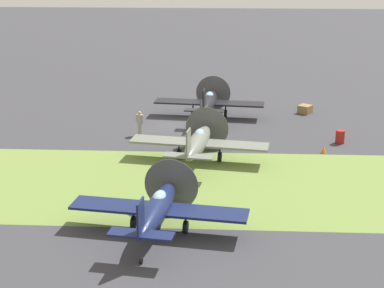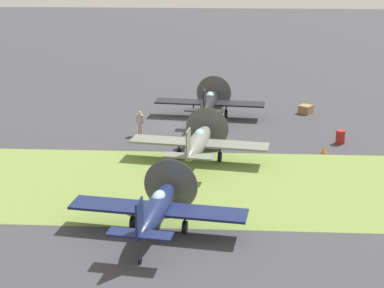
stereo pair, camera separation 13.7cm
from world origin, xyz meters
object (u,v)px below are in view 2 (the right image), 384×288
fuel_drum (340,137)px  supply_crate (306,109)px  runway_marker_cone (324,150)px  airplane_lead (209,102)px  airplane_wingman (198,142)px  ground_crew_chief (140,123)px  airplane_trail (157,208)px

fuel_drum → supply_crate: bearing=100.8°
supply_crate → runway_marker_cone: (0.05, -9.44, -0.10)m
airplane_lead → fuel_drum: 10.63m
airplane_lead → supply_crate: 7.75m
airplane_lead → airplane_wingman: airplane_wingman is taller
ground_crew_chief → fuel_drum: size_ratio=1.92×
airplane_trail → supply_crate: (9.32, 21.31, -0.93)m
runway_marker_cone → airplane_trail: bearing=-128.3°
airplane_trail → airplane_lead: bearing=92.7°
supply_crate → runway_marker_cone: bearing=-89.7°
supply_crate → runway_marker_cone: 9.45m
airplane_wingman → runway_marker_cone: (7.93, 2.10, -1.06)m
airplane_lead → ground_crew_chief: (-4.64, -4.69, -0.34)m
airplane_wingman → fuel_drum: bearing=32.6°
airplane_wingman → ground_crew_chief: bearing=138.4°
fuel_drum → supply_crate: size_ratio=1.00×
fuel_drum → airplane_trail: bearing=-127.7°
airplane_trail → runway_marker_cone: size_ratio=19.15×
airplane_wingman → fuel_drum: airplane_wingman is taller
airplane_lead → fuel_drum: size_ratio=9.37×
airplane_trail → supply_crate: 23.28m
airplane_trail → ground_crew_chief: 15.18m
airplane_wingman → airplane_trail: (-1.45, -9.76, -0.03)m
supply_crate → runway_marker_cone: supply_crate is taller
fuel_drum → runway_marker_cone: size_ratio=2.05×
runway_marker_cone → supply_crate: bearing=90.3°
airplane_trail → fuel_drum: bearing=60.2°
ground_crew_chief → runway_marker_cone: bearing=16.3°
airplane_wingman → fuel_drum: 10.20m
airplane_lead → supply_crate: airplane_lead is taller
airplane_lead → ground_crew_chief: bearing=-129.1°
airplane_lead → airplane_wingman: size_ratio=0.98×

